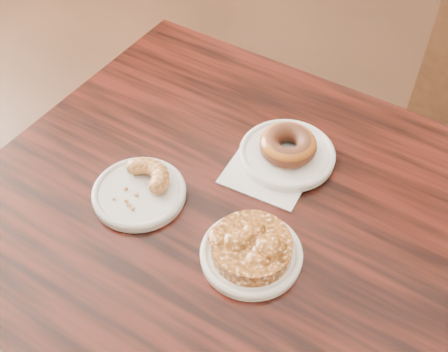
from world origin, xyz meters
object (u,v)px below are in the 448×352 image
Objects in this scene: cafe_table at (218,317)px; glazed_donut at (288,145)px; apple_fritter at (252,245)px; cruller_fragment at (138,186)px.

glazed_donut reaches higher than cafe_table.
glazed_donut is at bearing 76.89° from cafe_table.
apple_fritter is (0.07, -0.22, -0.00)m from glazed_donut.
glazed_donut is 0.23m from apple_fritter.
apple_fritter is at bearing -26.41° from cafe_table.
cruller_fragment is (-0.13, -0.05, 0.40)m from cafe_table.
apple_fritter reaches higher than cruller_fragment.
cafe_table is at bearing 21.33° from cruller_fragment.
cruller_fragment is at bearing -177.61° from apple_fritter.
glazed_donut reaches higher than cruller_fragment.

